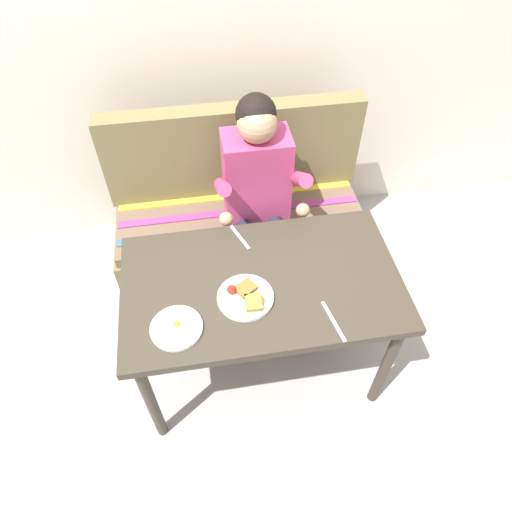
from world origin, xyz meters
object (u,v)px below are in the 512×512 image
table (261,292)px  plate_breakfast (246,297)px  plate_eggs (176,328)px  person (258,188)px  fork (240,237)px  couch (240,223)px  knife (333,321)px

table → plate_breakfast: size_ratio=5.09×
plate_breakfast → plate_eggs: bearing=-161.0°
table → person: bearing=81.8°
table → fork: fork is taller
couch → person: (0.08, -0.17, 0.41)m
fork → knife: bearing=-81.1°
person → plate_eggs: size_ratio=5.82×
table → knife: size_ratio=6.00×
knife → plate_breakfast: bearing=141.8°
table → plate_breakfast: bearing=-133.6°
table → knife: (0.25, -0.25, 0.08)m
person → plate_breakfast: bearing=-103.8°
plate_eggs → fork: size_ratio=1.23×
couch → fork: 0.64m
knife → table: bearing=123.4°
fork → knife: same height
knife → person: bearing=89.8°
person → table: bearing=-98.2°
table → couch: bearing=90.0°
couch → fork: (-0.06, -0.50, 0.40)m
plate_eggs → fork: 0.55m
plate_eggs → fork: bearing=55.1°
table → plate_eggs: 0.42m
table → plate_breakfast: 0.15m
couch → plate_eggs: (-0.37, -0.95, 0.41)m
plate_breakfast → plate_eggs: 0.31m
fork → knife: size_ratio=0.85×
table → person: (0.08, 0.59, 0.09)m
couch → plate_breakfast: (-0.08, -0.85, 0.41)m
plate_eggs → knife: plate_eggs is taller
table → plate_eggs: plate_eggs is taller
couch → person: size_ratio=1.19×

